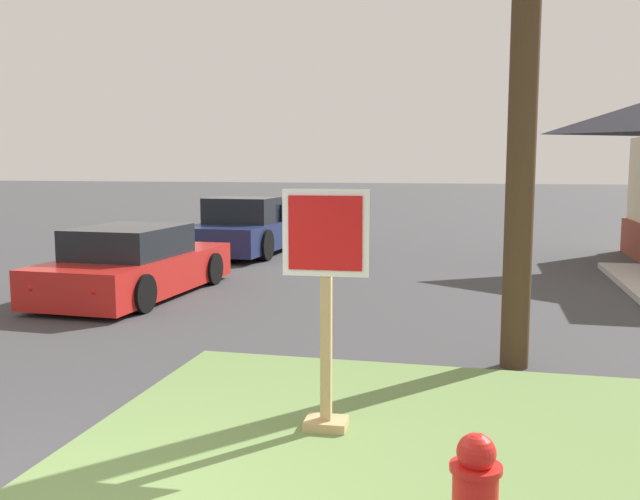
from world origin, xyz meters
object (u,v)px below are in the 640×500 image
Objects in this scene: manhole_cover at (280,377)px; stop_sign at (326,315)px; pickup_truck_navy at (251,229)px; parked_sedan_red at (135,265)px.

stop_sign is at bearing -60.66° from manhole_cover.
stop_sign is 2.94× the size of manhole_cover.
pickup_truck_navy is at bearing 110.24° from manhole_cover.
manhole_cover is 0.16× the size of parked_sedan_red.
parked_sedan_red is (-3.87, 4.04, 0.53)m from manhole_cover.
stop_sign is 2.05m from manhole_cover.
manhole_cover is at bearing -69.76° from pickup_truck_navy.
stop_sign reaches higher than manhole_cover.
stop_sign is 0.39× the size of pickup_truck_navy.
stop_sign is at bearing -49.64° from parked_sedan_red.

